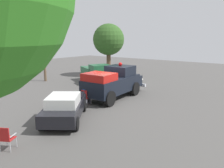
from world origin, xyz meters
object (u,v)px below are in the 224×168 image
Objects in this scene: parked_pickup at (97,73)px; vintage_fire_truck at (114,82)px; classic_hot_rod at (65,106)px; lawn_chair_by_car at (6,137)px; lawn_chair_near_truck at (85,96)px; spectator_seated at (87,94)px; oak_tree_right at (109,40)px; utility_pole at (44,47)px.

vintage_fire_truck is at bearing 143.52° from parked_pickup.
lawn_chair_by_car is at bearing 101.85° from classic_hot_rod.
lawn_chair_near_truck is 1.00× the size of lawn_chair_by_car.
vintage_fire_truck is at bearing -99.77° from spectator_seated.
lawn_chair_near_truck and lawn_chair_by_car have the same top height.
parked_pickup is at bearing 112.37° from oak_tree_right.
vintage_fire_truck is at bearing -99.05° from lawn_chair_near_truck.
parked_pickup is 3.94× the size of spectator_seated.
lawn_chair_near_truck is 10.24m from utility_pole.
oak_tree_right reaches higher than parked_pickup.
vintage_fire_truck is 5.36m from classic_hot_rod.
vintage_fire_truck reaches higher than spectator_seated.
classic_hot_rod is 3.00m from spectator_seated.
vintage_fire_truck is 1.19× the size of parked_pickup.
lawn_chair_near_truck is at bearing -68.64° from classic_hot_rod.
lawn_chair_near_truck is 12.58m from oak_tree_right.
parked_pickup is at bearing -58.43° from classic_hot_rod.
lawn_chair_by_car is 0.79× the size of spectator_seated.
oak_tree_right is at bearing -59.16° from spectator_seated.
spectator_seated is 10.15m from utility_pole.
utility_pole is at bearing -42.05° from lawn_chair_by_car.
lawn_chair_by_car is at bearing 137.95° from utility_pole.
lawn_chair_near_truck is (0.42, 2.63, -0.61)m from vintage_fire_truck.
lawn_chair_by_car is at bearing 105.72° from spectator_seated.
lawn_chair_near_truck is at bearing 120.57° from oak_tree_right.
parked_pickup is 0.76× the size of utility_pole.
vintage_fire_truck reaches higher than lawn_chair_near_truck.
utility_pole is (11.00, -9.92, 2.91)m from lawn_chair_by_car.
vintage_fire_truck reaches higher than lawn_chair_by_car.
spectator_seated is at bearing 80.23° from vintage_fire_truck.
vintage_fire_truck is 10.58m from oak_tree_right.
utility_pole is at bearing -31.16° from classic_hot_rod.
spectator_seated is (0.01, -0.13, 0.11)m from lawn_chair_near_truck.
spectator_seated is 12.44m from oak_tree_right.
utility_pole reaches higher than classic_hot_rod.
vintage_fire_truck is 2.59m from spectator_seated.
spectator_seated is (1.06, -2.81, -0.05)m from classic_hot_rod.
parked_pickup reaches higher than lawn_chair_near_truck.
classic_hot_rod is 0.90× the size of parked_pickup.
classic_hot_rod is 0.76× the size of oak_tree_right.
classic_hot_rod is 10.43m from parked_pickup.
classic_hot_rod reaches higher than lawn_chair_by_car.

